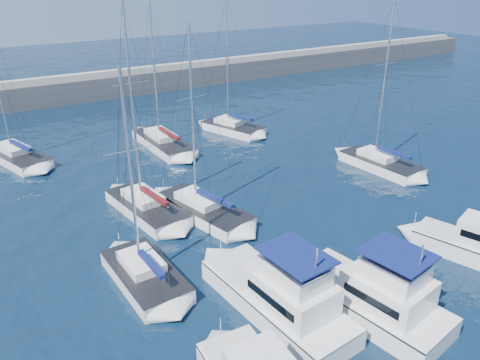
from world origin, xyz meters
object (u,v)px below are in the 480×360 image
motor_yacht_stbd_outer (474,245)px  sailboat_back_c (233,128)px  motor_yacht_stbd_inner (375,297)px  sailboat_mid_e (380,163)px  sailboat_mid_b (147,207)px  sailboat_mid_a (145,275)px  sailboat_mid_c (203,210)px  sailboat_back_b (163,143)px  sailboat_back_a (16,156)px  motor_yacht_port_inner (281,297)px

motor_yacht_stbd_outer → sailboat_back_c: (0.18, 29.74, -0.41)m
motor_yacht_stbd_inner → sailboat_mid_e: (15.66, 13.91, -0.60)m
sailboat_mid_b → sailboat_back_c: bearing=32.6°
sailboat_mid_b → sailboat_mid_e: 21.84m
sailboat_mid_a → sailboat_mid_c: bearing=36.6°
sailboat_mid_c → sailboat_back_b: bearing=64.4°
sailboat_mid_a → sailboat_back_b: size_ratio=0.87×
sailboat_mid_c → sailboat_back_a: size_ratio=0.86×
sailboat_mid_e → sailboat_mid_c: bearing=173.9°
motor_yacht_port_inner → motor_yacht_stbd_outer: 13.76m
sailboat_mid_a → sailboat_mid_b: size_ratio=0.82×
sailboat_mid_e → sailboat_back_b: sailboat_mid_e is taller
sailboat_mid_b → sailboat_mid_e: sailboat_mid_b is taller
sailboat_back_c → motor_yacht_port_inner: bearing=-135.7°
motor_yacht_stbd_outer → sailboat_mid_e: sailboat_mid_e is taller
motor_yacht_port_inner → sailboat_back_b: 27.71m
sailboat_mid_a → sailboat_back_c: size_ratio=0.86×
motor_yacht_port_inner → sailboat_back_a: size_ratio=0.59×
sailboat_back_a → motor_yacht_stbd_inner: bearing=-86.5°
sailboat_back_c → motor_yacht_stbd_inner: bearing=-126.7°
motor_yacht_stbd_inner → sailboat_mid_b: size_ratio=0.57×
motor_yacht_stbd_outer → sailboat_back_b: 30.54m
motor_yacht_stbd_outer → sailboat_mid_b: size_ratio=0.45×
sailboat_mid_c → sailboat_mid_e: (18.19, -0.64, 0.02)m
motor_yacht_stbd_inner → sailboat_mid_b: sailboat_mid_b is taller
sailboat_mid_c → sailboat_back_b: sailboat_back_b is taller
sailboat_back_a → sailboat_back_b: sailboat_back_a is taller
motor_yacht_port_inner → sailboat_mid_c: bearing=77.9°
motor_yacht_stbd_outer → sailboat_back_b: (-8.46, 29.34, -0.43)m
motor_yacht_port_inner → motor_yacht_stbd_inner: (4.19, -2.62, -0.00)m
motor_yacht_stbd_inner → sailboat_back_b: (0.94, 29.84, -0.62)m
sailboat_mid_a → sailboat_back_b: 23.11m
sailboat_back_a → sailboat_mid_c: bearing=-79.4°
motor_yacht_stbd_inner → sailboat_mid_a: size_ratio=0.70×
sailboat_back_a → sailboat_mid_a: bearing=-99.3°
sailboat_mid_b → sailboat_back_c: (15.52, 13.07, 0.00)m
sailboat_back_c → sailboat_back_b: bearing=163.5°
sailboat_mid_e → motor_yacht_stbd_inner: bearing=-142.5°
motor_yacht_port_inner → sailboat_back_c: sailboat_back_c is taller
motor_yacht_port_inner → motor_yacht_stbd_outer: (13.59, -2.11, -0.19)m
motor_yacht_stbd_outer → sailboat_mid_c: sailboat_mid_c is taller
sailboat_mid_c → sailboat_back_c: sailboat_back_c is taller
motor_yacht_port_inner → sailboat_mid_c: size_ratio=0.69×
sailboat_mid_b → sailboat_mid_c: (3.41, -2.62, -0.02)m
motor_yacht_port_inner → sailboat_mid_b: size_ratio=0.63×
sailboat_back_c → motor_yacht_stbd_outer: bearing=-109.5°
sailboat_back_b → sailboat_back_a: bearing=162.5°
motor_yacht_stbd_outer → sailboat_mid_e: size_ratio=0.46×
sailboat_back_b → sailboat_mid_e: bearing=-48.6°
motor_yacht_port_inner → sailboat_mid_e: 22.84m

